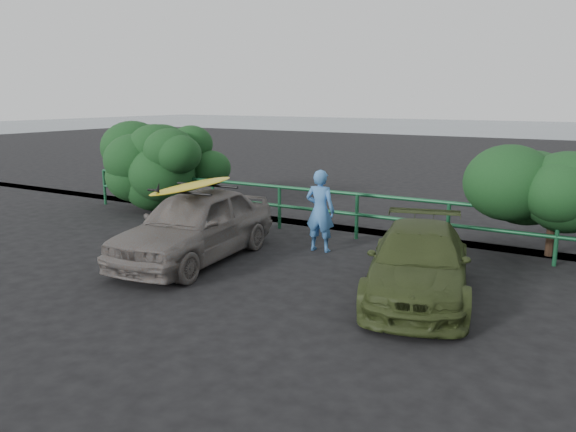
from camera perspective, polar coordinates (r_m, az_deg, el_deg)
name	(u,v)px	position (r m, az deg, el deg)	size (l,w,h in m)	color
ground	(165,298)	(9.03, -12.35, -8.18)	(80.00, 80.00, 0.00)	black
ocean	(562,127)	(66.46, 26.04, 8.09)	(200.00, 200.00, 0.00)	slate
guardrail	(317,211)	(12.84, 2.92, 0.49)	(14.00, 0.08, 1.04)	#154A2A
shrub_left	(170,170)	(15.84, -11.91, 4.55)	(3.20, 2.40, 2.20)	#17401A
shrub_right	(562,211)	(11.84, 26.06, 0.49)	(3.20, 2.40, 1.92)	#17401A
sedan	(195,225)	(10.85, -9.46, -0.92)	(1.61, 4.00, 1.36)	#665E5B
olive_vehicle	(419,262)	(9.02, 13.12, -4.61)	(1.52, 3.74, 1.08)	#323E1B
man	(320,211)	(11.30, 3.29, 0.54)	(0.61, 0.40, 1.67)	#3E77BC
roof_rack	(193,189)	(10.71, -9.59, 2.76)	(1.38, 0.97, 0.05)	black
surfboard	(193,185)	(10.70, -9.60, 3.08)	(0.53, 2.54, 0.08)	gold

